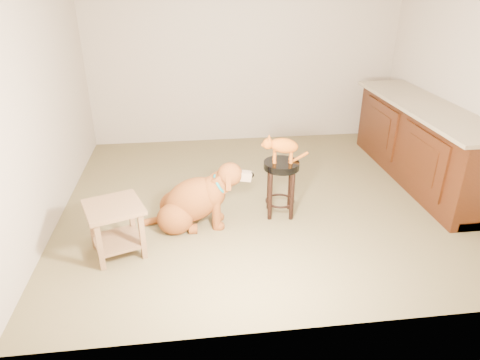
{
  "coord_description": "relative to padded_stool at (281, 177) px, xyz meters",
  "views": [
    {
      "loc": [
        -0.85,
        -4.24,
        2.31
      ],
      "look_at": [
        -0.37,
        -0.42,
        0.45
      ],
      "focal_mm": 32.0,
      "sensor_mm": 36.0,
      "label": 1
    }
  ],
  "objects": [
    {
      "name": "cabinet_run",
      "position": [
        1.89,
        0.66,
        0.01
      ],
      "size": [
        0.7,
        2.56,
        0.94
      ],
      "color": "#3D1B0B",
      "rests_on": "ground"
    },
    {
      "name": "room_shell",
      "position": [
        -0.06,
        0.36,
        1.25
      ],
      "size": [
        4.54,
        4.04,
        2.62
      ],
      "color": "#AFA08D",
      "rests_on": "ground"
    },
    {
      "name": "floor",
      "position": [
        -0.06,
        0.36,
        -0.43
      ],
      "size": [
        4.5,
        4.0,
        0.01
      ],
      "primitive_type": "cube",
      "color": "brown",
      "rests_on": "ground"
    },
    {
      "name": "golden_retriever",
      "position": [
        -0.9,
        -0.11,
        -0.16
      ],
      "size": [
        1.14,
        0.58,
        0.72
      ],
      "rotation": [
        0.0,
        0.0,
        -0.06
      ],
      "color": "brown",
      "rests_on": "ground"
    },
    {
      "name": "padded_stool",
      "position": [
        0.0,
        0.0,
        0.0
      ],
      "size": [
        0.37,
        0.37,
        0.6
      ],
      "rotation": [
        0.0,
        0.0,
        -0.14
      ],
      "color": "black",
      "rests_on": "ground"
    },
    {
      "name": "wood_stool",
      "position": [
        1.79,
        0.94,
        -0.06
      ],
      "size": [
        0.41,
        0.41,
        0.71
      ],
      "rotation": [
        0.0,
        0.0,
        0.07
      ],
      "color": "brown",
      "rests_on": "ground"
    },
    {
      "name": "side_table",
      "position": [
        -1.6,
        -0.52,
        -0.1
      ],
      "size": [
        0.61,
        0.61,
        0.49
      ],
      "rotation": [
        0.0,
        0.0,
        0.35
      ],
      "color": "brown",
      "rests_on": "ground"
    },
    {
      "name": "tabby_kitten",
      "position": [
        -0.01,
        0.0,
        0.34
      ],
      "size": [
        0.5,
        0.18,
        0.31
      ],
      "rotation": [
        0.0,
        0.0,
        -0.14
      ],
      "color": "#A44C10",
      "rests_on": "padded_stool"
    }
  ]
}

